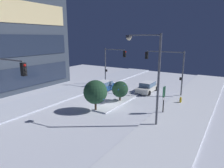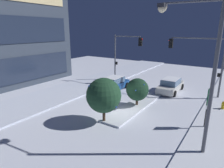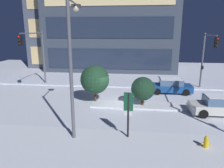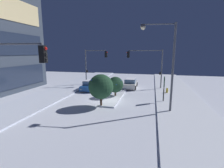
% 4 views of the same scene
% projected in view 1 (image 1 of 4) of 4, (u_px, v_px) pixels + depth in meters
% --- Properties ---
extents(ground, '(52.00, 52.00, 0.00)m').
position_uv_depth(ground, '(107.00, 106.00, 22.99)').
color(ground, silver).
extents(curb_strip_near, '(52.00, 5.20, 0.14)m').
position_uv_depth(curb_strip_near, '(177.00, 121.00, 18.78)').
color(curb_strip_near, silver).
rests_on(curb_strip_near, ground).
extents(curb_strip_far, '(52.00, 5.20, 0.14)m').
position_uv_depth(curb_strip_far, '(58.00, 95.00, 27.18)').
color(curb_strip_far, silver).
rests_on(curb_strip_far, ground).
extents(median_strip, '(9.00, 1.80, 0.14)m').
position_uv_depth(median_strip, '(120.00, 101.00, 24.76)').
color(median_strip, silver).
rests_on(median_strip, ground).
extents(car_near, '(4.68, 2.05, 1.49)m').
position_uv_depth(car_near, '(147.00, 87.00, 28.81)').
color(car_near, silver).
rests_on(car_near, ground).
extents(car_far, '(4.36, 2.04, 1.49)m').
position_uv_depth(car_far, '(104.00, 86.00, 29.34)').
color(car_far, '#19478C').
rests_on(car_far, ground).
extents(traffic_light_corner_far_right, '(0.32, 3.96, 6.08)m').
position_uv_depth(traffic_light_corner_far_right, '(113.00, 60.00, 31.81)').
color(traffic_light_corner_far_right, '#565960').
rests_on(traffic_light_corner_far_right, ground).
extents(traffic_light_corner_near_right, '(0.32, 5.53, 6.06)m').
position_uv_depth(traffic_light_corner_near_right, '(167.00, 64.00, 27.00)').
color(traffic_light_corner_near_right, '#565960').
rests_on(traffic_light_corner_near_right, ground).
extents(traffic_light_corner_far_left, '(0.32, 5.25, 6.24)m').
position_uv_depth(traffic_light_corner_far_left, '(5.00, 79.00, 16.66)').
color(traffic_light_corner_far_left, '#565960').
rests_on(traffic_light_corner_far_left, ground).
extents(street_lamp_arched, '(0.71, 3.08, 8.12)m').
position_uv_depth(street_lamp_arched, '(150.00, 67.00, 17.10)').
color(street_lamp_arched, '#565960').
rests_on(street_lamp_arched, ground).
extents(fire_hydrant, '(0.48, 0.26, 0.82)m').
position_uv_depth(fire_hydrant, '(181.00, 100.00, 23.88)').
color(fire_hydrant, gold).
rests_on(fire_hydrant, ground).
extents(parking_info_sign, '(0.55, 0.12, 2.91)m').
position_uv_depth(parking_info_sign, '(164.00, 96.00, 20.40)').
color(parking_info_sign, black).
rests_on(parking_info_sign, ground).
extents(decorated_tree_median, '(2.06, 2.00, 2.57)m').
position_uv_depth(decorated_tree_median, '(120.00, 89.00, 24.33)').
color(decorated_tree_median, '#473323').
rests_on(decorated_tree_median, ground).
extents(decorated_tree_left_of_median, '(2.56, 2.55, 3.40)m').
position_uv_depth(decorated_tree_left_of_median, '(95.00, 92.00, 21.06)').
color(decorated_tree_left_of_median, '#473323').
rests_on(decorated_tree_left_of_median, ground).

